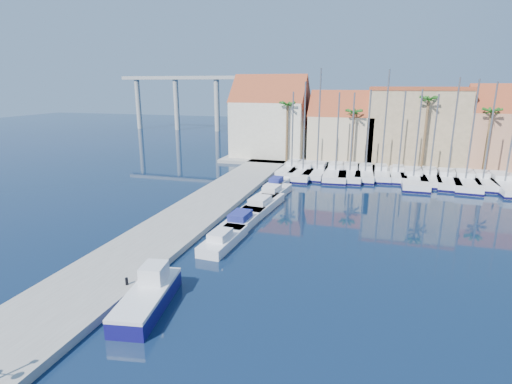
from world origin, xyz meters
TOP-DOWN VIEW (x-y plane):
  - ground at (0.00, 0.00)m, footprint 260.00×260.00m
  - quay_west at (-9.00, 13.50)m, footprint 6.00×77.00m
  - shore_north at (10.00, 48.00)m, footprint 54.00×16.00m
  - bollard at (-6.60, -0.30)m, footprint 0.18×0.18m
  - fishing_boat at (-4.41, -1.42)m, footprint 3.04×6.40m
  - motorboat_west_0 at (-3.63, 8.25)m, footprint 2.21×6.05m
  - motorboat_west_1 at (-3.66, 13.22)m, footprint 2.53×6.94m
  - motorboat_west_2 at (-3.30, 18.44)m, footprint 3.02×7.58m
  - motorboat_west_3 at (-3.30, 23.18)m, footprint 2.84×7.02m
  - motorboat_west_4 at (-3.88, 27.37)m, footprint 2.27×5.86m
  - sailboat_0 at (-3.86, 36.54)m, footprint 3.07×9.68m
  - sailboat_1 at (-2.05, 35.51)m, footprint 3.17×11.82m
  - sailboat_2 at (-0.14, 35.97)m, footprint 2.98×10.03m
  - sailboat_3 at (2.34, 36.03)m, footprint 3.76×11.68m
  - sailboat_4 at (4.26, 36.27)m, footprint 3.49×11.17m
  - sailboat_5 at (6.32, 36.43)m, footprint 2.56×9.51m
  - sailboat_6 at (8.37, 36.80)m, footprint 2.63×8.55m
  - sailboat_7 at (10.58, 36.83)m, footprint 2.32×8.21m
  - sailboat_8 at (12.37, 35.19)m, footprint 3.23×11.97m
  - sailboat_9 at (14.47, 36.30)m, footprint 3.03×9.61m
  - sailboat_10 at (16.50, 35.73)m, footprint 3.32×10.32m
  - sailboat_11 at (18.60, 35.66)m, footprint 3.96×11.64m
  - sailboat_12 at (20.63, 36.04)m, footprint 2.75×9.12m
  - sailboat_13 at (22.81, 35.41)m, footprint 3.54×11.88m
  - building_0 at (-10.00, 47.00)m, footprint 12.30×9.00m
  - building_1 at (2.00, 47.00)m, footprint 10.30×8.00m
  - building_2 at (13.00, 48.00)m, footprint 14.20×10.20m
  - building_3 at (25.00, 47.00)m, footprint 10.30×8.00m
  - palm_0 at (-6.00, 42.00)m, footprint 2.60×2.60m
  - palm_1 at (4.00, 42.00)m, footprint 2.60×2.60m
  - palm_2 at (14.00, 42.00)m, footprint 2.60×2.60m
  - palm_3 at (22.00, 42.00)m, footprint 2.60×2.60m
  - viaduct at (-39.07, 82.00)m, footprint 48.00×2.20m

SIDE VIEW (x-z plane):
  - ground at x=0.00m, z-range 0.00..0.00m
  - quay_west at x=-9.00m, z-range 0.00..0.50m
  - shore_north at x=10.00m, z-range 0.00..0.50m
  - motorboat_west_2 at x=-3.30m, z-range -0.19..1.21m
  - motorboat_west_0 at x=-3.63m, z-range -0.19..1.21m
  - motorboat_west_1 at x=-3.66m, z-range -0.19..1.21m
  - motorboat_west_3 at x=-3.30m, z-range -0.19..1.21m
  - motorboat_west_4 at x=-3.88m, z-range -0.19..1.21m
  - sailboat_3 at x=2.34m, z-range -5.12..6.23m
  - sailboat_8 at x=12.37m, z-range -5.35..6.46m
  - sailboat_13 at x=22.81m, z-range -5.34..6.45m
  - sailboat_4 at x=4.26m, z-range -5.11..6.22m
  - sailboat_1 at x=-2.05m, z-range -5.79..6.92m
  - sailboat_11 at x=18.60m, z-range -5.94..7.08m
  - sailboat_9 at x=14.47m, z-range -5.04..6.19m
  - sailboat_0 at x=-3.86m, z-range -5.12..6.28m
  - sailboat_5 at x=6.32m, z-range -5.27..6.43m
  - sailboat_10 at x=16.50m, z-range -6.02..7.20m
  - sailboat_7 at x=10.58m, z-range -5.18..6.39m
  - sailboat_12 at x=20.63m, z-range -5.75..6.96m
  - sailboat_2 at x=-0.14m, z-range -6.60..7.83m
  - sailboat_6 at x=8.37m, z-range -6.47..7.77m
  - fishing_boat at x=-4.41m, z-range -0.36..1.79m
  - bollard at x=-6.60m, z-range 0.50..0.96m
  - building_1 at x=2.00m, z-range -0.20..10.80m
  - building_3 at x=25.00m, z-range -0.14..11.86m
  - building_2 at x=13.00m, z-range 0.51..12.01m
  - building_0 at x=-10.00m, z-range -0.23..13.27m
  - palm_1 at x=4.00m, z-range 3.56..12.71m
  - palm_3 at x=22.00m, z-range 3.78..13.43m
  - palm_0 at x=-6.00m, z-range 4.00..14.15m
  - palm_2 at x=14.00m, z-range 4.44..15.59m
  - viaduct at x=-39.07m, z-range 3.02..17.47m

